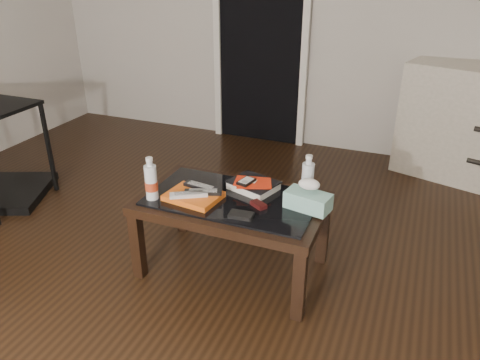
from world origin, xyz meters
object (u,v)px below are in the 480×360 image
(coffee_table, at_px, (232,208))
(water_bottle_right, at_px, (308,176))
(water_bottle_left, at_px, (151,178))
(tissue_box, at_px, (308,201))
(textbook, at_px, (253,185))

(coffee_table, relative_size, water_bottle_right, 4.20)
(coffee_table, distance_m, water_bottle_left, 0.47)
(water_bottle_right, bearing_deg, tissue_box, -73.28)
(water_bottle_left, bearing_deg, coffee_table, 22.71)
(water_bottle_left, height_order, tissue_box, water_bottle_left)
(coffee_table, height_order, water_bottle_right, water_bottle_right)
(textbook, bearing_deg, tissue_box, 0.89)
(textbook, xyz_separation_m, tissue_box, (0.34, -0.10, 0.02))
(coffee_table, xyz_separation_m, textbook, (0.07, 0.14, 0.09))
(textbook, bearing_deg, water_bottle_right, 24.34)
(water_bottle_right, height_order, tissue_box, water_bottle_right)
(coffee_table, height_order, tissue_box, tissue_box)
(coffee_table, bearing_deg, tissue_box, 5.02)
(textbook, bearing_deg, coffee_table, -98.55)
(tissue_box, bearing_deg, water_bottle_left, -154.23)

